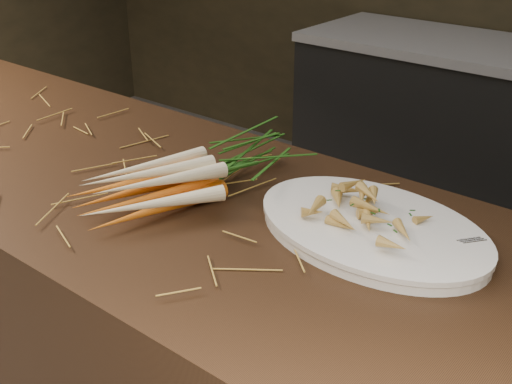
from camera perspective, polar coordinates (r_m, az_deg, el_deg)
main_counter at (r=1.71m, az=-12.02°, el=-11.26°), size 2.40×0.70×0.90m
back_counter at (r=3.00m, az=20.86°, el=3.90°), size 1.82×0.62×0.84m
straw_bedding at (r=1.48m, az=-13.65°, el=2.96°), size 1.40×0.60×0.02m
root_veg_bunch at (r=1.29m, az=-3.38°, el=2.02°), size 0.31×0.54×0.10m
serving_platter at (r=1.16m, az=10.19°, el=-3.33°), size 0.47×0.34×0.02m
roasted_veg_heap at (r=1.15m, az=10.33°, el=-1.75°), size 0.23×0.18×0.05m
serving_fork at (r=1.07m, az=16.50°, el=-5.91°), size 0.11×0.14×0.00m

